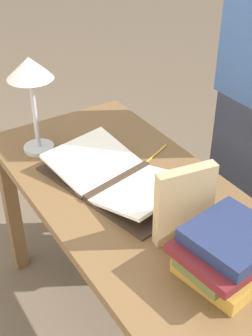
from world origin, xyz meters
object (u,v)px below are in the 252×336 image
object	(u,v)px
reading_lamp	(30,77)
coffee_mug	(181,211)
open_book	(117,178)
book_stack_tall	(230,252)
book_standing_upright	(185,204)
pencil	(155,155)

from	to	relation	value
reading_lamp	coffee_mug	size ratio (longest dim) A/B	3.45
open_book	coffee_mug	world-z (taller)	coffee_mug
book_stack_tall	reading_lamp	world-z (taller)	reading_lamp
reading_lamp	book_standing_upright	bearing A→B (deg)	-166.41
book_stack_tall	coffee_mug	distance (m)	0.24
open_book	coffee_mug	xyz separation A→B (m)	(-0.29, -0.06, 0.02)
book_standing_upright	pencil	size ratio (longest dim) A/B	1.54
book_standing_upright	open_book	bearing A→B (deg)	12.94
open_book	book_stack_tall	size ratio (longest dim) A/B	1.93
coffee_mug	pencil	distance (m)	0.40
pencil	open_book	bearing A→B (deg)	109.47
open_book	book_standing_upright	world-z (taller)	book_standing_upright
coffee_mug	pencil	xyz separation A→B (m)	(0.36, -0.16, -0.04)
reading_lamp	coffee_mug	world-z (taller)	reading_lamp
book_stack_tall	pencil	size ratio (longest dim) A/B	1.93
open_book	coffee_mug	bearing A→B (deg)	178.77
book_standing_upright	reading_lamp	distance (m)	0.74
book_stack_tall	reading_lamp	distance (m)	0.93
open_book	book_standing_upright	size ratio (longest dim) A/B	2.41
reading_lamp	coffee_mug	bearing A→B (deg)	-162.52
book_standing_upright	pencil	bearing A→B (deg)	-15.56
open_book	reading_lamp	bearing A→B (deg)	9.83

